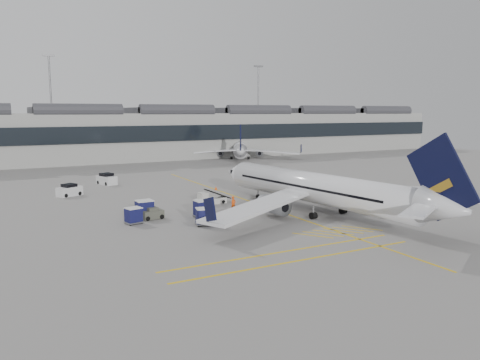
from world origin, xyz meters
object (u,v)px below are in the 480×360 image
ramp_agent_b (202,207)px  airliner_main (318,189)px  belt_loader (210,199)px  pushback_tug (152,214)px  baggage_cart_a (203,208)px  ramp_agent_a (233,204)px

ramp_agent_b → airliner_main: bearing=143.8°
belt_loader → ramp_agent_b: bearing=-128.9°
airliner_main → pushback_tug: size_ratio=15.00×
baggage_cart_a → belt_loader: bearing=55.8°
airliner_main → ramp_agent_a: (-7.94, 5.37, -1.94)m
ramp_agent_b → pushback_tug: size_ratio=0.66×
baggage_cart_a → ramp_agent_a: baggage_cart_a is taller
belt_loader → ramp_agent_b: (-3.14, -4.77, 0.24)m
baggage_cart_a → ramp_agent_a: size_ratio=1.06×
belt_loader → ramp_agent_a: (0.45, -5.51, 0.34)m
belt_loader → baggage_cart_a: 7.53m
airliner_main → ramp_agent_a: airliner_main is taller
airliner_main → ramp_agent_a: bearing=138.8°
airliner_main → pushback_tug: 18.49m
ramp_agent_a → belt_loader: bearing=76.9°
ramp_agent_a → ramp_agent_b: size_ratio=1.13×
belt_loader → pushback_tug: size_ratio=1.95×
baggage_cart_a → pushback_tug: (-5.11, 1.77, -0.46)m
belt_loader → pushback_tug: bearing=-157.7°
ramp_agent_b → belt_loader: bearing=-131.6°
airliner_main → baggage_cart_a: (-12.18, 4.39, -1.82)m
belt_loader → pushback_tug: belt_loader is taller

